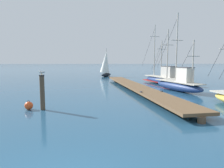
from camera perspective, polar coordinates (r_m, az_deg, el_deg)
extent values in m
cube|color=brown|center=(19.38, 6.63, -0.65)|extent=(3.64, 20.96, 0.16)
cylinder|color=#4C3D2D|center=(10.01, 23.75, -9.19)|extent=(0.36, 0.36, 0.29)
cylinder|color=#4C3D2D|center=(14.53, 12.38, -4.03)|extent=(0.36, 0.36, 0.29)
cylinder|color=#4C3D2D|center=(19.41, 6.62, -1.31)|extent=(0.36, 0.36, 0.29)
cylinder|color=#4C3D2D|center=(24.43, 3.21, 0.31)|extent=(0.36, 0.36, 0.29)
cylinder|color=#4C3D2D|center=(29.52, 0.97, 1.38)|extent=(0.36, 0.36, 0.29)
cube|color=#333338|center=(15.17, 8.13, -2.18)|extent=(0.14, 0.21, 0.08)
cube|color=#333338|center=(15.73, 13.70, -2.00)|extent=(0.14, 0.21, 0.08)
ellipsoid|color=navy|center=(25.13, 13.95, 1.00)|extent=(3.30, 7.49, 0.90)
cube|color=#B2AD9E|center=(25.10, 13.98, 1.93)|extent=(2.94, 6.73, 0.08)
cube|color=#B21E19|center=(25.15, 13.94, 0.54)|extent=(3.28, 7.35, 0.08)
cube|color=#B7B2A8|center=(24.14, 15.44, 3.27)|extent=(1.20, 1.95, 1.22)
cube|color=#3D3D42|center=(24.12, 15.49, 4.79)|extent=(1.29, 2.11, 0.06)
cylinder|color=#B2ADA3|center=(25.34, 13.66, 6.90)|extent=(0.11, 0.11, 4.26)
cylinder|color=#B2ADA3|center=(25.38, 13.73, 9.48)|extent=(1.34, 0.40, 0.06)
cylinder|color=#333338|center=(26.32, 12.31, 7.37)|extent=(0.58, 2.16, 3.16)
cylinder|color=#B2ADA3|center=(26.78, 11.79, 9.19)|extent=(0.11, 0.11, 6.39)
cylinder|color=#B2ADA3|center=(26.92, 11.88, 12.87)|extent=(1.34, 0.40, 0.06)
cylinder|color=#333338|center=(28.29, 10.00, 9.72)|extent=(0.85, 3.22, 4.73)
ellipsoid|color=navy|center=(19.82, 17.86, -0.54)|extent=(2.98, 6.47, 0.89)
cube|color=#B2AD9E|center=(19.77, 17.90, 0.63)|extent=(2.66, 5.82, 0.08)
cube|color=silver|center=(18.98, 19.69, 2.38)|extent=(1.12, 1.57, 1.27)
cube|color=#3D3D42|center=(18.94, 19.77, 4.38)|extent=(1.21, 1.70, 0.06)
cylinder|color=#B2ADA3|center=(19.97, 17.66, 9.74)|extent=(0.11, 0.11, 6.22)
cylinder|color=#B2ADA3|center=(20.02, 17.72, 11.57)|extent=(1.26, 0.38, 0.06)
cylinder|color=#333338|center=(21.36, 14.95, 10.43)|extent=(0.84, 3.13, 4.60)
cylinder|color=#B2ADA3|center=(21.10, 15.27, 7.88)|extent=(0.11, 0.11, 4.94)
cylinder|color=#B2ADA3|center=(21.15, 15.35, 10.51)|extent=(1.26, 0.38, 0.06)
cylinder|color=#333338|center=(22.22, 13.32, 8.49)|extent=(0.68, 2.49, 3.65)
cylinder|color=#B2ADA3|center=(18.21, 21.70, 5.78)|extent=(0.11, 0.11, 3.58)
cylinder|color=#B2ADA3|center=(18.21, 21.77, 7.24)|extent=(1.26, 0.38, 0.06)
cylinder|color=#333338|center=(18.95, 19.81, 6.41)|extent=(0.50, 1.81, 2.65)
cylinder|color=#333338|center=(16.48, 27.81, 7.50)|extent=(0.19, 2.39, 3.41)
cylinder|color=#4C3D2D|center=(12.09, -18.91, -2.26)|extent=(0.26, 0.26, 1.98)
cylinder|color=#28282D|center=(11.99, -19.08, 2.30)|extent=(0.30, 0.30, 0.06)
cylinder|color=gold|center=(11.96, -19.12, 2.60)|extent=(0.01, 0.01, 0.07)
cylinder|color=gold|center=(12.01, -19.07, 2.61)|extent=(0.01, 0.01, 0.07)
ellipsoid|color=white|center=(11.98, -19.11, 3.11)|extent=(0.28, 0.13, 0.13)
ellipsoid|color=silver|center=(11.92, -19.07, 3.14)|extent=(0.24, 0.04, 0.09)
ellipsoid|color=#383838|center=(11.90, -18.55, 3.13)|extent=(0.07, 0.03, 0.04)
ellipsoid|color=silver|center=(12.02, -18.96, 3.17)|extent=(0.24, 0.04, 0.09)
ellipsoid|color=#383838|center=(12.00, -18.45, 3.16)|extent=(0.07, 0.03, 0.04)
cone|color=white|center=(11.94, -18.41, 3.12)|extent=(0.08, 0.07, 0.07)
sphere|color=white|center=(12.00, -19.66, 3.50)|extent=(0.08, 0.08, 0.08)
cone|color=gold|center=(12.01, -19.89, 3.47)|extent=(0.05, 0.03, 0.02)
sphere|color=#E04C1E|center=(12.53, -22.26, -5.62)|extent=(0.47, 0.47, 0.47)
torus|color=black|center=(12.49, -22.30, -4.57)|extent=(0.14, 0.02, 0.14)
ellipsoid|color=black|center=(36.64, -1.65, 2.60)|extent=(2.50, 3.47, 0.60)
cylinder|color=#B2ADA3|center=(36.65, -1.60, 6.51)|extent=(0.08, 0.08, 4.39)
cone|color=silver|center=(36.33, -1.83, 6.17)|extent=(2.58, 2.42, 3.89)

